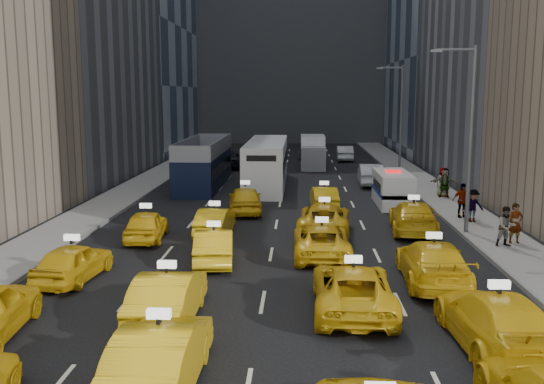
% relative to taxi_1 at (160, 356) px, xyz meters
% --- Properties ---
extents(ground, '(160.00, 160.00, 0.00)m').
position_rel_taxi_1_xyz_m(ground, '(2.01, 4.05, -0.81)').
color(ground, black).
rests_on(ground, ground).
extents(sidewalk_west, '(3.00, 90.00, 0.15)m').
position_rel_taxi_1_xyz_m(sidewalk_west, '(-8.49, 29.05, -0.73)').
color(sidewalk_west, gray).
rests_on(sidewalk_west, ground).
extents(sidewalk_east, '(3.00, 90.00, 0.15)m').
position_rel_taxi_1_xyz_m(sidewalk_east, '(12.51, 29.05, -0.73)').
color(sidewalk_east, gray).
rests_on(sidewalk_east, ground).
extents(curb_west, '(0.15, 90.00, 0.18)m').
position_rel_taxi_1_xyz_m(curb_west, '(-7.04, 29.05, -0.72)').
color(curb_west, slate).
rests_on(curb_west, ground).
extents(curb_east, '(0.15, 90.00, 0.18)m').
position_rel_taxi_1_xyz_m(curb_east, '(11.06, 29.05, -0.72)').
color(curb_east, slate).
rests_on(curb_east, ground).
extents(streetlight_near, '(2.15, 0.22, 9.00)m').
position_rel_taxi_1_xyz_m(streetlight_near, '(11.19, 16.05, 4.11)').
color(streetlight_near, '#595B60').
rests_on(streetlight_near, ground).
extents(streetlight_far, '(2.15, 0.22, 9.00)m').
position_rel_taxi_1_xyz_m(streetlight_far, '(11.19, 36.05, 4.11)').
color(streetlight_far, '#595B60').
rests_on(streetlight_far, ground).
extents(taxi_1, '(1.78, 4.94, 1.62)m').
position_rel_taxi_1_xyz_m(taxi_1, '(0.00, 0.00, 0.00)').
color(taxi_1, gold).
rests_on(taxi_1, ground).
extents(taxi_5, '(1.67, 4.76, 1.57)m').
position_rel_taxi_1_xyz_m(taxi_5, '(-0.72, 4.17, -0.03)').
color(taxi_5, gold).
rests_on(taxi_5, ground).
extents(taxi_6, '(2.51, 5.32, 1.47)m').
position_rel_taxi_1_xyz_m(taxi_6, '(4.90, 5.35, -0.07)').
color(taxi_6, gold).
rests_on(taxi_6, ground).
extents(taxi_7, '(2.52, 5.58, 1.59)m').
position_rel_taxi_1_xyz_m(taxi_7, '(8.50, 2.62, -0.02)').
color(taxi_7, gold).
rests_on(taxi_7, ground).
extents(taxi_8, '(2.09, 4.27, 1.40)m').
position_rel_taxi_1_xyz_m(taxi_8, '(-5.07, 8.06, -0.11)').
color(taxi_8, gold).
rests_on(taxi_8, ground).
extents(taxi_9, '(1.92, 4.40, 1.41)m').
position_rel_taxi_1_xyz_m(taxi_9, '(-0.23, 10.61, -0.11)').
color(taxi_9, gold).
rests_on(taxi_9, ground).
extents(taxi_10, '(2.34, 5.01, 1.39)m').
position_rel_taxi_1_xyz_m(taxi_10, '(4.14, 11.71, -0.12)').
color(taxi_10, gold).
rests_on(taxi_10, ground).
extents(taxi_11, '(2.39, 5.47, 1.57)m').
position_rel_taxi_1_xyz_m(taxi_11, '(8.02, 8.29, -0.03)').
color(taxi_11, gold).
rests_on(taxi_11, ground).
extents(taxi_12, '(2.00, 4.28, 1.42)m').
position_rel_taxi_1_xyz_m(taxi_12, '(-3.95, 14.35, -0.10)').
color(taxi_12, gold).
rests_on(taxi_12, ground).
extents(taxi_13, '(1.59, 4.11, 1.34)m').
position_rel_taxi_1_xyz_m(taxi_13, '(-0.88, 15.51, -0.14)').
color(taxi_13, gold).
rests_on(taxi_13, ground).
extents(taxi_14, '(2.84, 5.45, 1.47)m').
position_rel_taxi_1_xyz_m(taxi_14, '(4.43, 16.11, -0.08)').
color(taxi_14, gold).
rests_on(taxi_14, ground).
extents(taxi_15, '(2.67, 5.50, 1.54)m').
position_rel_taxi_1_xyz_m(taxi_15, '(8.83, 16.51, -0.04)').
color(taxi_15, gold).
rests_on(taxi_15, ground).
extents(taxi_16, '(2.33, 4.76, 1.56)m').
position_rel_taxi_1_xyz_m(taxi_16, '(0.11, 21.00, -0.03)').
color(taxi_16, gold).
rests_on(taxi_16, ground).
extents(taxi_17, '(1.66, 4.17, 1.35)m').
position_rel_taxi_1_xyz_m(taxi_17, '(4.67, 22.43, -0.14)').
color(taxi_17, gold).
rests_on(taxi_17, ground).
extents(nypd_van, '(2.00, 5.09, 2.18)m').
position_rel_taxi_1_xyz_m(nypd_van, '(8.93, 23.92, 0.17)').
color(nypd_van, silver).
rests_on(nypd_van, ground).
extents(double_decker, '(4.03, 12.07, 3.44)m').
position_rel_taxi_1_xyz_m(double_decker, '(-3.81, 31.11, 0.90)').
color(double_decker, black).
rests_on(double_decker, ground).
extents(city_bus, '(3.23, 13.06, 3.35)m').
position_rel_taxi_1_xyz_m(city_bus, '(0.80, 31.27, 0.85)').
color(city_bus, silver).
rests_on(city_bus, ground).
extents(box_truck, '(2.82, 6.55, 2.91)m').
position_rel_taxi_1_xyz_m(box_truck, '(4.44, 42.93, 0.62)').
color(box_truck, white).
rests_on(box_truck, ground).
extents(misc_car_0, '(1.87, 4.94, 1.61)m').
position_rel_taxi_1_xyz_m(misc_car_0, '(8.52, 32.08, -0.01)').
color(misc_car_0, '#ADB0B5').
rests_on(misc_car_0, ground).
extents(misc_car_1, '(2.91, 5.90, 1.61)m').
position_rel_taxi_1_xyz_m(misc_car_1, '(-3.46, 42.34, -0.00)').
color(misc_car_1, black).
rests_on(misc_car_1, ground).
extents(misc_car_2, '(2.42, 5.60, 1.61)m').
position_rel_taxi_1_xyz_m(misc_car_2, '(4.26, 50.94, -0.01)').
color(misc_car_2, gray).
rests_on(misc_car_2, ground).
extents(misc_car_3, '(2.20, 4.43, 1.45)m').
position_rel_taxi_1_xyz_m(misc_car_3, '(-0.71, 49.31, -0.08)').
color(misc_car_3, black).
rests_on(misc_car_3, ground).
extents(misc_car_4, '(1.68, 4.63, 1.52)m').
position_rel_taxi_1_xyz_m(misc_car_4, '(7.82, 48.83, -0.05)').
color(misc_car_4, '#B6B9BF').
rests_on(misc_car_4, ground).
extents(pedestrian_0, '(0.71, 0.51, 1.81)m').
position_rel_taxi_1_xyz_m(pedestrian_0, '(12.88, 13.91, 0.25)').
color(pedestrian_0, gray).
rests_on(pedestrian_0, sidewalk_east).
extents(pedestrian_1, '(0.93, 0.62, 1.77)m').
position_rel_taxi_1_xyz_m(pedestrian_1, '(12.28, 13.30, 0.23)').
color(pedestrian_1, gray).
rests_on(pedestrian_1, sidewalk_east).
extents(pedestrian_2, '(1.15, 0.57, 1.72)m').
position_rel_taxi_1_xyz_m(pedestrian_2, '(12.27, 18.42, 0.20)').
color(pedestrian_2, gray).
rests_on(pedestrian_2, sidewalk_east).
extents(pedestrian_3, '(1.18, 0.73, 1.87)m').
position_rel_taxi_1_xyz_m(pedestrian_3, '(11.99, 19.55, 0.27)').
color(pedestrian_3, gray).
rests_on(pedestrian_3, sidewalk_east).
extents(pedestrian_4, '(1.01, 0.68, 1.89)m').
position_rel_taxi_1_xyz_m(pedestrian_4, '(12.54, 26.42, 0.29)').
color(pedestrian_4, gray).
rests_on(pedestrian_4, sidewalk_east).
extents(pedestrian_5, '(1.84, 1.02, 1.91)m').
position_rel_taxi_1_xyz_m(pedestrian_5, '(12.60, 26.10, 0.29)').
color(pedestrian_5, gray).
rests_on(pedestrian_5, sidewalk_east).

